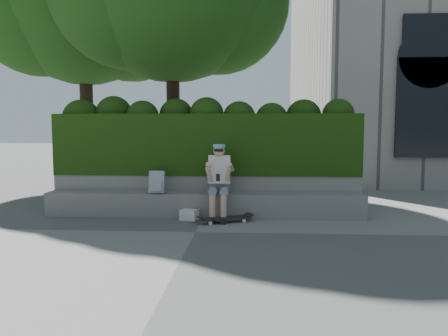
# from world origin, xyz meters

# --- Properties ---
(ground) EXTENTS (80.00, 80.00, 0.00)m
(ground) POSITION_xyz_m (0.00, 0.00, 0.00)
(ground) COLOR slate
(ground) RESTS_ON ground
(bench_ledge) EXTENTS (6.00, 0.45, 0.45)m
(bench_ledge) POSITION_xyz_m (0.00, 1.25, 0.23)
(bench_ledge) COLOR gray
(bench_ledge) RESTS_ON ground
(planter_wall) EXTENTS (6.00, 0.50, 0.75)m
(planter_wall) POSITION_xyz_m (0.00, 1.73, 0.38)
(planter_wall) COLOR gray
(planter_wall) RESTS_ON ground
(hedge) EXTENTS (6.00, 1.00, 1.20)m
(hedge) POSITION_xyz_m (0.00, 1.95, 1.35)
(hedge) COLOR black
(hedge) RESTS_ON planter_wall
(person) EXTENTS (0.40, 0.76, 1.38)m
(person) POSITION_xyz_m (0.31, 1.07, 0.75)
(person) COLOR slate
(person) RESTS_ON ground
(skateboard) EXTENTS (0.91, 0.55, 0.09)m
(skateboard) POSITION_xyz_m (0.44, 0.74, 0.08)
(skateboard) COLOR black
(skateboard) RESTS_ON ground
(backpack_plaid) EXTENTS (0.29, 0.15, 0.42)m
(backpack_plaid) POSITION_xyz_m (-0.87, 1.15, 0.66)
(backpack_plaid) COLOR #B4B4B9
(backpack_plaid) RESTS_ON bench_ledge
(backpack_ground) EXTENTS (0.36, 0.30, 0.20)m
(backpack_ground) POSITION_xyz_m (-0.23, 0.90, 0.10)
(backpack_ground) COLOR silver
(backpack_ground) RESTS_ON ground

